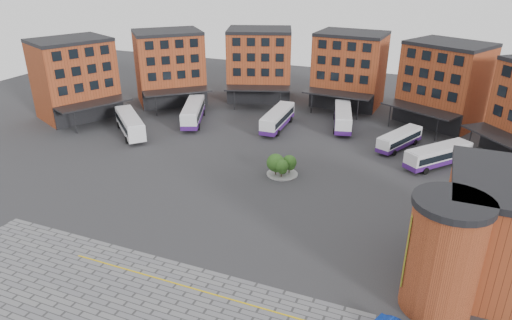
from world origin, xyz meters
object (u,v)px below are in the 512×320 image
at_px(tree_island, 281,165).
at_px(bus_b, 193,112).
at_px(bus_c, 278,118).
at_px(bus_e, 400,139).
at_px(bus_d, 343,117).
at_px(bus_f, 438,155).
at_px(bus_a, 130,123).

relative_size(tree_island, bus_b, 0.34).
relative_size(bus_c, bus_e, 1.19).
bearing_deg(tree_island, bus_c, 111.15).
bearing_deg(bus_d, bus_e, -44.77).
bearing_deg(bus_f, bus_c, -153.31).
bearing_deg(bus_b, bus_a, -148.13).
bearing_deg(bus_e, bus_a, -141.38).
bearing_deg(bus_b, bus_d, -5.22).
distance_m(tree_island, bus_e, 21.75).
height_order(bus_b, bus_f, bus_b).
bearing_deg(bus_f, bus_d, -174.53).
height_order(bus_b, bus_e, bus_b).
xyz_separation_m(bus_c, bus_e, (21.10, -1.50, -0.29)).
relative_size(tree_island, bus_a, 0.40).
height_order(tree_island, bus_d, bus_d).
bearing_deg(bus_b, bus_f, -26.81).
distance_m(bus_b, bus_d, 27.13).
relative_size(bus_e, bus_f, 0.98).
bearing_deg(tree_island, bus_a, 169.25).
distance_m(bus_a, bus_c, 25.60).
height_order(bus_e, bus_f, bus_f).
distance_m(bus_a, bus_e, 44.82).
height_order(bus_b, bus_c, bus_b).
bearing_deg(bus_d, bus_c, -168.21).
distance_m(bus_b, bus_e, 36.54).
height_order(tree_island, bus_b, bus_b).
bearing_deg(bus_a, bus_e, -32.97).
bearing_deg(bus_c, bus_e, -5.81).
height_order(bus_a, bus_e, bus_a).
bearing_deg(bus_c, bus_b, -170.97).
distance_m(bus_c, bus_f, 27.80).
bearing_deg(tree_island, bus_f, 30.06).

